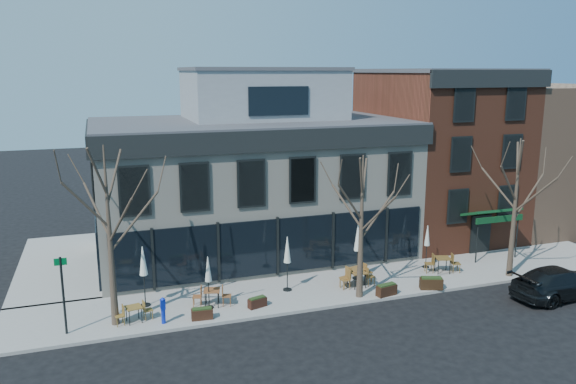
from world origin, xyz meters
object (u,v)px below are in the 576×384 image
object	(u,v)px
parked_sedan	(560,283)
call_box	(163,309)
umbrella_0	(143,264)
cafe_set_0	(134,312)

from	to	relation	value
parked_sedan	call_box	bearing A→B (deg)	75.44
parked_sedan	umbrella_0	xyz separation A→B (m)	(-19.59, 5.26, 1.44)
cafe_set_0	umbrella_0	world-z (taller)	umbrella_0
parked_sedan	umbrella_0	distance (m)	20.33
call_box	cafe_set_0	xyz separation A→B (m)	(-1.21, 0.55, -0.20)
call_box	cafe_set_0	bearing A→B (deg)	155.41
parked_sedan	umbrella_0	size ratio (longest dim) A/B	1.82
parked_sedan	cafe_set_0	size ratio (longest dim) A/B	3.07
parked_sedan	call_box	world-z (taller)	parked_sedan
parked_sedan	cafe_set_0	bearing A→B (deg)	74.45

